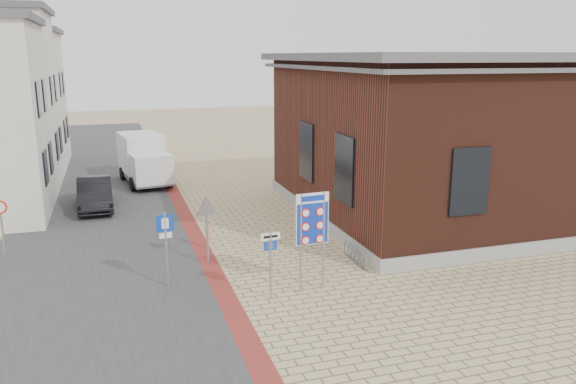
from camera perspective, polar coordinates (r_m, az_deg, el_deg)
ground at (r=16.15m, az=1.33°, el=-10.84°), size 120.00×120.00×0.00m
road_strip at (r=29.66m, az=-18.49°, el=-0.05°), size 7.00×60.00×0.02m
curb_strip at (r=24.96m, az=-10.53°, el=-2.07°), size 0.60×40.00×0.02m
brick_building at (r=25.22m, az=15.79°, el=5.87°), size 13.00×13.00×6.80m
townhouse_far at (r=38.47m, az=-27.14°, el=8.45°), size 7.40×6.40×8.30m
bike_rack at (r=18.86m, az=6.83°, el=-6.37°), size 0.08×1.80×0.60m
sedan at (r=26.55m, az=-19.03°, el=-0.14°), size 1.56×4.23×1.38m
box_truck at (r=30.96m, az=-14.44°, el=3.29°), size 2.65×5.16×2.58m
border_sign at (r=16.00m, az=2.48°, el=-2.95°), size 1.01×0.12×2.95m
essen_sign at (r=15.68m, az=-1.79°, el=-6.28°), size 0.56×0.07×2.08m
parking_sign at (r=16.75m, az=-12.32°, el=-4.51°), size 0.51×0.09×2.31m
yield_sign at (r=18.30m, az=-8.28°, el=-2.31°), size 0.79×0.22×2.25m
speed_sign at (r=21.04m, az=-27.13°, el=-2.60°), size 0.48×0.08×2.05m
bollard at (r=20.08m, az=-8.21°, el=-4.23°), size 0.13×0.13×1.13m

